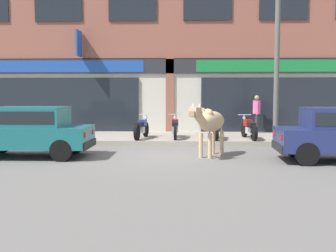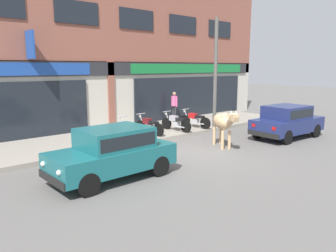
% 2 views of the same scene
% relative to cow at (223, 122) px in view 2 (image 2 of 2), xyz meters
% --- Properties ---
extents(ground_plane, '(90.00, 90.00, 0.00)m').
position_rel_cow_xyz_m(ground_plane, '(-1.36, 0.06, -1.01)').
color(ground_plane, '#605E5B').
extents(sidewalk, '(19.00, 3.71, 0.18)m').
position_rel_cow_xyz_m(sidewalk, '(-1.36, 4.12, -0.92)').
color(sidewalk, gray).
rests_on(sidewalk, ground).
extents(shop_building, '(23.00, 1.40, 9.18)m').
position_rel_cow_xyz_m(shop_building, '(-1.36, 6.23, 3.37)').
color(shop_building, '#8E5142').
rests_on(shop_building, ground).
extents(cow, '(1.26, 1.95, 1.61)m').
position_rel_cow_xyz_m(cow, '(0.00, 0.00, 0.00)').
color(cow, tan).
rests_on(cow, ground).
extents(car_0, '(3.63, 1.65, 1.46)m').
position_rel_cow_xyz_m(car_0, '(-5.20, -0.30, -0.19)').
color(car_0, black).
rests_on(car_0, ground).
extents(car_1, '(3.69, 1.80, 1.46)m').
position_rel_cow_xyz_m(car_1, '(3.50, -0.79, -0.19)').
color(car_1, black).
rests_on(car_1, ground).
extents(motorcycle_0, '(0.60, 1.80, 0.88)m').
position_rel_cow_xyz_m(motorcycle_0, '(-2.33, 3.13, -0.44)').
color(motorcycle_0, black).
rests_on(motorcycle_0, sidewalk).
extents(motorcycle_1, '(0.52, 1.81, 0.88)m').
position_rel_cow_xyz_m(motorcycle_1, '(-1.08, 3.28, -0.44)').
color(motorcycle_1, black).
rests_on(motorcycle_1, sidewalk).
extents(motorcycle_2, '(0.52, 1.81, 0.88)m').
position_rel_cow_xyz_m(motorcycle_2, '(0.35, 3.08, -0.44)').
color(motorcycle_2, black).
rests_on(motorcycle_2, sidewalk).
extents(motorcycle_3, '(0.52, 1.81, 0.88)m').
position_rel_cow_xyz_m(motorcycle_3, '(1.65, 3.10, -0.44)').
color(motorcycle_3, black).
rests_on(motorcycle_3, sidewalk).
extents(pedestrian, '(0.32, 0.50, 1.60)m').
position_rel_cow_xyz_m(pedestrian, '(2.35, 5.38, 0.15)').
color(pedestrian, '#2D2D33').
rests_on(pedestrian, sidewalk).
extents(utility_pole, '(0.18, 0.18, 5.29)m').
position_rel_cow_xyz_m(utility_pole, '(2.49, 2.56, 1.82)').
color(utility_pole, '#595651').
rests_on(utility_pole, sidewalk).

